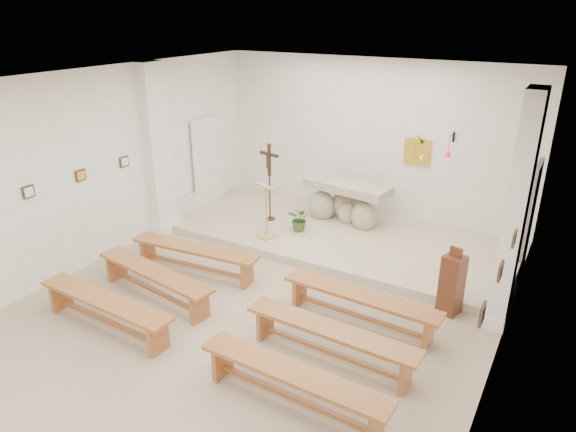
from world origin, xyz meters
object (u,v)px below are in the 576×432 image
Objects in this scene: altar at (346,204)px; crucifix_stand at (269,177)px; lectern at (266,210)px; bench_left_second at (154,277)px; bench_left_third at (105,306)px; bench_left_front at (195,253)px; bench_right_second at (331,336)px; bench_right_third at (293,380)px; bench_right_front at (360,301)px; donation_pedestal at (452,284)px.

altar is 1.75m from crucifix_stand.
lectern is 0.47× the size of bench_left_second.
bench_left_third is at bearing -78.26° from crucifix_stand.
bench_left_front is 1.01× the size of bench_right_second.
altar is 0.77× the size of bench_left_front.
bench_right_third is at bearing -43.21° from crucifix_stand.
altar is 4.54m from bench_left_second.
bench_right_front and bench_left_third have the same top height.
lectern is (-1.02, -1.60, 0.21)m from altar.
bench_right_front is 1.00× the size of bench_right_third.
crucifix_stand is 1.50× the size of donation_pedestal.
bench_left_front is (0.00, -2.50, -0.74)m from crucifix_stand.
donation_pedestal is at bearing 33.12° from bench_left_second.
donation_pedestal is at bearing 37.03° from bench_left_third.
altar is at bearing 60.96° from bench_left_front.
bench_right_front is 2.01m from bench_right_third.
crucifix_stand is 0.69× the size of bench_right_second.
lectern is at bearing -115.79° from altar.
bench_right_third is (-0.00, -2.01, 0.00)m from bench_right_front.
altar reaches higher than bench_right_third.
lectern is at bearing 127.88° from bench_right_third.
bench_left_second is (-1.43, -4.30, -0.13)m from altar.
bench_left_front is at bearing 91.66° from bench_left_third.
bench_right_front is at bearing -5.52° from bench_left_front.
bench_left_third is at bearing -128.48° from donation_pedestal.
bench_left_second is (-0.00, -1.01, 0.00)m from bench_left_front.
bench_left_third is 3.17m from bench_right_third.
crucifix_stand is at bearing 126.39° from bench_right_third.
bench_right_second is (3.17, -3.51, -0.74)m from crucifix_stand.
crucifix_stand is at bearing 144.13° from bench_right_front.
crucifix_stand is 4.79m from bench_right_second.
donation_pedestal is 0.45× the size of bench_left_second.
bench_left_third is (0.00, -1.01, 0.00)m from bench_left_second.
crucifix_stand is (-0.42, 0.81, 0.40)m from lectern.
bench_left_second is 3.17m from bench_right_second.
altar is at bearing 75.67° from lectern.
bench_left_third is (-3.17, -1.01, 0.00)m from bench_right_second.
bench_right_third is at bearing -93.56° from donation_pedestal.
bench_left_front and bench_right_second have the same top height.
bench_right_third is (3.17, -4.51, -0.74)m from crucifix_stand.
bench_right_front is (2.75, -1.70, -0.34)m from lectern.
bench_left_third is at bearing -178.70° from bench_right_third.
bench_left_second and bench_right_third have the same top height.
bench_right_third is at bearing -37.92° from bench_left_front.
crucifix_stand is at bearing 84.54° from bench_left_front.
donation_pedestal is 0.46× the size of bench_right_front.
donation_pedestal is at bearing 7.91° from lectern.
crucifix_stand is 0.69× the size of bench_right_third.
bench_right_second and bench_left_third have the same top height.
bench_right_third is (3.17, -1.01, 0.00)m from bench_left_second.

